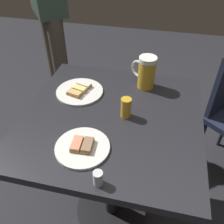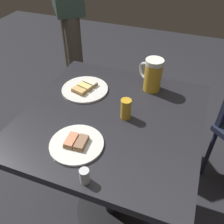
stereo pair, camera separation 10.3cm
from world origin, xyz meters
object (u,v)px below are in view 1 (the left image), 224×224
plate_far (82,147)px  patron_standing (49,8)px  beer_mug (146,72)px  beer_glass_small (126,108)px  plate_near (80,91)px  salt_shaker (98,178)px

plate_far → patron_standing: bearing=119.2°
plate_far → beer_mug: beer_mug is taller
beer_mug → plate_far: bearing=-110.4°
beer_glass_small → patron_standing: patron_standing is taller
plate_near → beer_glass_small: bearing=-25.9°
plate_far → patron_standing: size_ratio=0.12×
plate_near → plate_far: (0.13, -0.34, -0.00)m
plate_near → plate_far: 0.36m
plate_far → salt_shaker: bearing=-53.4°
patron_standing → salt_shaker: bearing=-7.0°
beer_mug → salt_shaker: bearing=-97.2°
plate_far → patron_standing: patron_standing is taller
plate_far → beer_glass_small: (0.12, 0.22, 0.04)m
plate_far → plate_near: bearing=110.5°
plate_near → plate_far: same height
beer_mug → beer_glass_small: 0.25m
plate_far → beer_mug: bearing=69.6°
beer_mug → beer_glass_small: size_ratio=1.77×
plate_near → patron_standing: (-0.42, 0.63, 0.17)m
salt_shaker → plate_near: bearing=115.5°
beer_mug → patron_standing: (-0.71, 0.51, 0.10)m
patron_standing → plate_far: bearing=-8.0°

